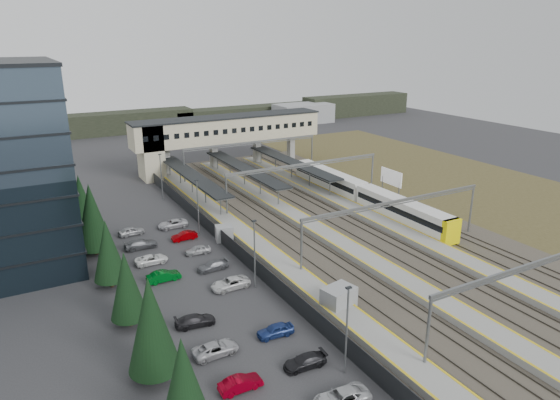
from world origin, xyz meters
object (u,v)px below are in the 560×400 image
footbridge (216,133)px  train (364,195)px  relay_cabin_near (339,300)px  billboard (391,178)px  relay_cabin_far (224,233)px

footbridge → train: footbridge is taller
footbridge → relay_cabin_near: bearing=-100.1°
relay_cabin_near → billboard: billboard is taller
relay_cabin_far → train: train is taller
relay_cabin_far → billboard: bearing=8.8°
relay_cabin_far → train: (25.73, 2.26, 0.93)m
relay_cabin_near → relay_cabin_far: size_ratio=1.34×
train → footbridge: bearing=110.2°
relay_cabin_near → train: 33.93m
relay_cabin_far → footbridge: bearing=69.4°
footbridge → billboard: size_ratio=7.49×
train → billboard: (8.38, 3.04, 0.98)m
footbridge → train: size_ratio=1.05×
relay_cabin_far → footbridge: footbridge is taller
relay_cabin_far → footbridge: 38.77m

